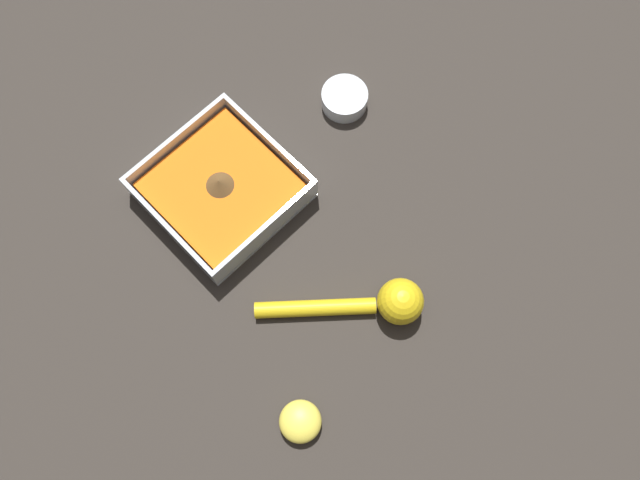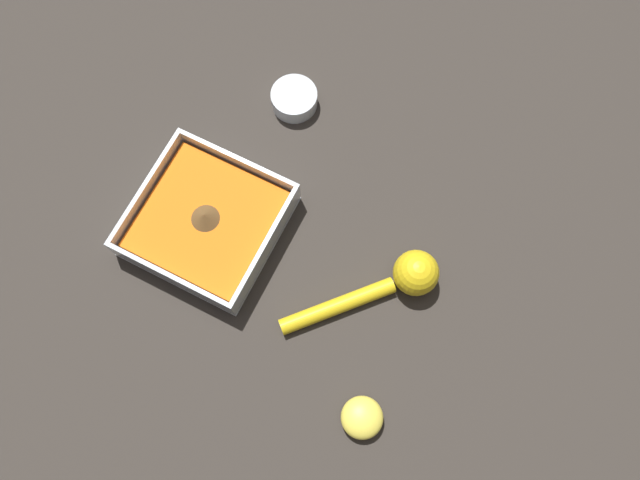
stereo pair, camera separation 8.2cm
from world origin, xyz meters
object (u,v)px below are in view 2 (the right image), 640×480
object	(u,v)px
spice_bowl	(294,99)
lemon_half	(362,418)
square_dish	(208,222)
lemon_squeezer	(396,281)

from	to	relation	value
spice_bowl	lemon_half	size ratio (longest dim) A/B	1.28
lemon_half	square_dish	bearing A→B (deg)	65.47
spice_bowl	lemon_half	xyz separation A→B (m)	(-0.36, -0.28, 0.00)
square_dish	lemon_half	world-z (taller)	square_dish
lemon_squeezer	lemon_half	size ratio (longest dim) A/B	3.36
lemon_squeezer	lemon_half	xyz separation A→B (m)	(-0.17, -0.03, -0.01)
square_dish	spice_bowl	xyz separation A→B (m)	(0.22, -0.02, -0.01)
square_dish	lemon_half	xyz separation A→B (m)	(-0.13, -0.29, -0.00)
lemon_squeezer	lemon_half	bearing A→B (deg)	-126.79
square_dish	spice_bowl	bearing A→B (deg)	-4.14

